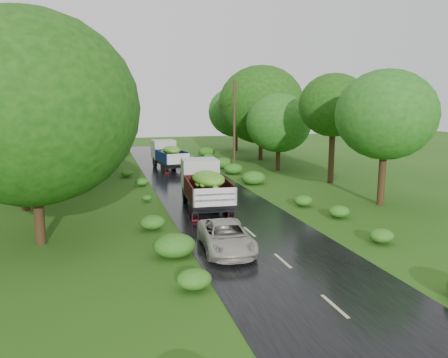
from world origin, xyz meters
name	(u,v)px	position (x,y,z in m)	size (l,w,h in m)	color
ground	(283,261)	(0.00, 0.00, 0.00)	(120.00, 120.00, 0.00)	#224E10
road	(243,226)	(0.00, 5.00, 0.01)	(6.50, 80.00, 0.02)	black
road_lines	(237,221)	(0.00, 6.00, 0.02)	(0.12, 69.60, 0.00)	#BFB78C
truck_near	(205,183)	(-0.98, 9.21, 1.51)	(2.71, 6.49, 2.66)	black
truck_far	(168,154)	(-0.76, 24.55, 1.42)	(2.77, 6.18, 2.51)	black
car	(226,236)	(-1.81, 1.82, 0.62)	(1.98, 4.30, 1.19)	#B3AF9F
utility_pole	(234,125)	(4.71, 21.81, 4.12)	(1.34, 0.59, 8.00)	#382616
trees_left	(51,93)	(-10.20, 21.79, 6.81)	(5.88, 35.44, 9.67)	black
trees_right	(278,111)	(9.53, 23.44, 5.23)	(4.86, 33.48, 7.70)	black
shrubs	(203,186)	(0.00, 14.00, 0.35)	(11.90, 44.00, 0.70)	#1B5D16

